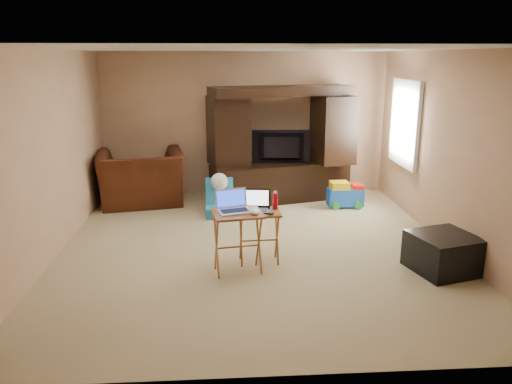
{
  "coord_description": "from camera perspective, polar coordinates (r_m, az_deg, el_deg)",
  "views": [
    {
      "loc": [
        -0.39,
        -6.12,
        2.42
      ],
      "look_at": [
        0.0,
        -0.2,
        0.8
      ],
      "focal_mm": 35.0,
      "sensor_mm": 36.0,
      "label": 1
    }
  ],
  "objects": [
    {
      "name": "child_rocker",
      "position": [
        7.76,
        -4.2,
        -0.68
      ],
      "size": [
        0.46,
        0.52,
        0.58
      ],
      "primitive_type": null,
      "rotation": [
        0.0,
        0.0,
        0.05
      ],
      "color": "#1A668F",
      "rests_on": "floor"
    },
    {
      "name": "floor",
      "position": [
        6.59,
        -0.12,
        -6.26
      ],
      "size": [
        5.5,
        5.5,
        0.0
      ],
      "primitive_type": "plane",
      "color": "#C2B486",
      "rests_on": "ground"
    },
    {
      "name": "entertainment_center",
      "position": [
        8.46,
        2.86,
        5.42
      ],
      "size": [
        2.45,
        1.22,
        1.95
      ],
      "primitive_type": "cube",
      "rotation": [
        0.0,
        0.0,
        0.27
      ],
      "color": "black",
      "rests_on": "floor"
    },
    {
      "name": "wall_left",
      "position": [
        6.57,
        -22.48,
        3.86
      ],
      "size": [
        0.0,
        5.5,
        5.5
      ],
      "primitive_type": "plane",
      "rotation": [
        1.57,
        0.0,
        1.57
      ],
      "color": "tan",
      "rests_on": "ground"
    },
    {
      "name": "window_pane",
      "position": [
        8.25,
        16.76,
        7.55
      ],
      "size": [
        0.0,
        1.2,
        1.2
      ],
      "primitive_type": "plane",
      "rotation": [
        1.57,
        0.0,
        -1.57
      ],
      "color": "white",
      "rests_on": "ground"
    },
    {
      "name": "recliner",
      "position": [
        8.58,
        -13.0,
        1.61
      ],
      "size": [
        1.58,
        1.44,
        0.9
      ],
      "primitive_type": "imported",
      "rotation": [
        0.0,
        0.0,
        3.33
      ],
      "color": "#441C0E",
      "rests_on": "floor"
    },
    {
      "name": "push_toy",
      "position": [
        8.37,
        10.15,
        -0.22
      ],
      "size": [
        0.59,
        0.43,
        0.44
      ],
      "primitive_type": null,
      "rotation": [
        0.0,
        0.0,
        0.02
      ],
      "color": "blue",
      "rests_on": "floor"
    },
    {
      "name": "plush_toy",
      "position": [
        8.11,
        -2.27,
        -0.67
      ],
      "size": [
        0.35,
        0.29,
        0.39
      ],
      "primitive_type": null,
      "color": "red",
      "rests_on": "floor"
    },
    {
      "name": "laptop_left",
      "position": [
        5.6,
        -2.45,
        -1.14
      ],
      "size": [
        0.45,
        0.4,
        0.24
      ],
      "primitive_type": "cube",
      "rotation": [
        0.0,
        0.0,
        0.28
      ],
      "color": "#B9B9BE",
      "rests_on": "tray_table_left"
    },
    {
      "name": "ceiling",
      "position": [
        6.13,
        -0.13,
        16.03
      ],
      "size": [
        5.5,
        5.5,
        0.0
      ],
      "primitive_type": "plane",
      "rotation": [
        3.14,
        0.0,
        0.0
      ],
      "color": "silver",
      "rests_on": "ground"
    },
    {
      "name": "laptop_right",
      "position": [
        5.88,
        -0.05,
        -1.07
      ],
      "size": [
        0.37,
        0.32,
        0.24
      ],
      "primitive_type": "cube",
      "rotation": [
        0.0,
        0.0,
        -0.12
      ],
      "color": "black",
      "rests_on": "tray_table_right"
    },
    {
      "name": "water_bottle",
      "position": [
        5.96,
        2.21,
        -1.06
      ],
      "size": [
        0.06,
        0.06,
        0.2
      ],
      "primitive_type": "cylinder",
      "color": "#B40B19",
      "rests_on": "tray_table_right"
    },
    {
      "name": "mouse_left",
      "position": [
        5.54,
        -0.14,
        -2.28
      ],
      "size": [
        0.11,
        0.16,
        0.06
      ],
      "primitive_type": "ellipsoid",
      "rotation": [
        0.0,
        0.0,
        0.11
      ],
      "color": "white",
      "rests_on": "tray_table_left"
    },
    {
      "name": "mouse_right",
      "position": [
        5.79,
        1.72,
        -2.31
      ],
      "size": [
        0.11,
        0.15,
        0.05
      ],
      "primitive_type": "ellipsoid",
      "rotation": [
        0.0,
        0.0,
        -0.24
      ],
      "color": "#3A393E",
      "rests_on": "tray_table_right"
    },
    {
      "name": "wall_back",
      "position": [
        8.95,
        -1.27,
        7.78
      ],
      "size": [
        5.0,
        0.0,
        5.0
      ],
      "primitive_type": "plane",
      "rotation": [
        1.57,
        0.0,
        0.0
      ],
      "color": "tan",
      "rests_on": "ground"
    },
    {
      "name": "tray_table_left",
      "position": [
        5.72,
        -2.09,
        -5.83
      ],
      "size": [
        0.62,
        0.53,
        0.72
      ],
      "primitive_type": "cube",
      "rotation": [
        0.0,
        0.0,
        0.17
      ],
      "color": "#AC7029",
      "rests_on": "floor"
    },
    {
      "name": "wall_front",
      "position": [
        3.59,
        2.71,
        -3.8
      ],
      "size": [
        5.0,
        0.0,
        5.0
      ],
      "primitive_type": "plane",
      "rotation": [
        -1.57,
        0.0,
        0.0
      ],
      "color": "tan",
      "rests_on": "ground"
    },
    {
      "name": "wall_right",
      "position": [
        6.87,
        21.25,
        4.43
      ],
      "size": [
        0.0,
        5.5,
        5.5
      ],
      "primitive_type": "plane",
      "rotation": [
        1.57,
        0.0,
        -1.57
      ],
      "color": "tan",
      "rests_on": "ground"
    },
    {
      "name": "tray_table_right",
      "position": [
        6.01,
        0.34,
        -5.17
      ],
      "size": [
        0.51,
        0.42,
        0.64
      ],
      "primitive_type": "cube",
      "rotation": [
        0.0,
        0.0,
        0.05
      ],
      "color": "#A46227",
      "rests_on": "floor"
    },
    {
      "name": "window_frame",
      "position": [
        8.24,
        16.63,
        7.55
      ],
      "size": [
        0.06,
        1.14,
        1.34
      ],
      "primitive_type": "cube",
      "color": "white",
      "rests_on": "ground"
    },
    {
      "name": "television",
      "position": [
        8.42,
        2.9,
        5.1
      ],
      "size": [
        0.99,
        0.19,
        0.57
      ],
      "primitive_type": "imported",
      "rotation": [
        0.0,
        0.0,
        3.08
      ],
      "color": "black",
      "rests_on": "entertainment_center"
    },
    {
      "name": "ottoman",
      "position": [
        6.21,
        20.63,
        -6.54
      ],
      "size": [
        0.83,
        0.83,
        0.44
      ],
      "primitive_type": "cube",
      "rotation": [
        0.0,
        0.0,
        0.27
      ],
      "color": "black",
      "rests_on": "floor"
    }
  ]
}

